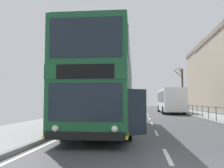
{
  "coord_description": "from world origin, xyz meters",
  "views": [
    {
      "loc": [
        -0.7,
        -4.18,
        1.48
      ],
      "look_at": [
        -2.22,
        8.48,
        2.4
      ],
      "focal_mm": 38.61,
      "sensor_mm": 36.0,
      "label": 1
    }
  ],
  "objects_px": {
    "background_building_01": "(220,78)",
    "double_decker_bus_main": "(107,87)",
    "background_bus_far_lane": "(170,100)",
    "bare_tree_far_00": "(182,88)"
  },
  "relations": [
    {
      "from": "double_decker_bus_main",
      "to": "background_bus_far_lane",
      "type": "distance_m",
      "value": 19.65
    },
    {
      "from": "background_building_01",
      "to": "double_decker_bus_main",
      "type": "bearing_deg",
      "value": -114.84
    },
    {
      "from": "background_building_01",
      "to": "bare_tree_far_00",
      "type": "bearing_deg",
      "value": -128.7
    },
    {
      "from": "double_decker_bus_main",
      "to": "background_building_01",
      "type": "xyz_separation_m",
      "value": [
        18.08,
        39.06,
        4.04
      ]
    },
    {
      "from": "bare_tree_far_00",
      "to": "background_building_01",
      "type": "relative_size",
      "value": 0.42
    },
    {
      "from": "double_decker_bus_main",
      "to": "background_bus_far_lane",
      "type": "xyz_separation_m",
      "value": [
        5.52,
        18.85,
        -0.63
      ]
    },
    {
      "from": "double_decker_bus_main",
      "to": "background_building_01",
      "type": "relative_size",
      "value": 0.69
    },
    {
      "from": "double_decker_bus_main",
      "to": "background_bus_far_lane",
      "type": "relative_size",
      "value": 1.09
    },
    {
      "from": "background_bus_far_lane",
      "to": "background_building_01",
      "type": "relative_size",
      "value": 0.64
    },
    {
      "from": "background_bus_far_lane",
      "to": "double_decker_bus_main",
      "type": "bearing_deg",
      "value": -106.32
    }
  ]
}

